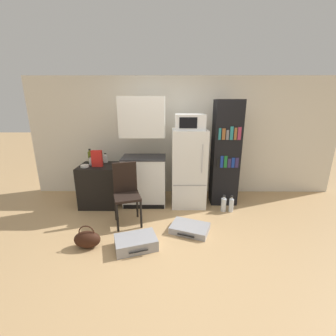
{
  "coord_description": "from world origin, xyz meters",
  "views": [
    {
      "loc": [
        -0.11,
        -2.72,
        1.93
      ],
      "look_at": [
        -0.13,
        0.85,
        0.87
      ],
      "focal_mm": 24.0,
      "sensor_mm": 36.0,
      "label": 1
    }
  ],
  "objects_px": {
    "bottle_olive_oil": "(90,157)",
    "suitcase_large_flat": "(190,228)",
    "refrigerator": "(189,168)",
    "suitcase_small_flat": "(136,242)",
    "bowl": "(85,166)",
    "microwave": "(190,122)",
    "bookshelf": "(225,154)",
    "water_bottle_front": "(231,205)",
    "handbag": "(87,239)",
    "kitchen_hutch": "(144,157)",
    "water_bottle_middle": "(224,204)",
    "chair": "(126,188)",
    "bottle_clear_short": "(91,161)",
    "side_table": "(100,185)",
    "bottle_milk_white": "(105,158)",
    "cereal_box": "(97,159)"
  },
  "relations": [
    {
      "from": "bottle_olive_oil",
      "to": "suitcase_large_flat",
      "type": "xyz_separation_m",
      "value": [
        1.86,
        -1.19,
        -0.85
      ]
    },
    {
      "from": "refrigerator",
      "to": "handbag",
      "type": "bearing_deg",
      "value": -137.03
    },
    {
      "from": "microwave",
      "to": "handbag",
      "type": "height_order",
      "value": "microwave"
    },
    {
      "from": "suitcase_large_flat",
      "to": "water_bottle_front",
      "type": "bearing_deg",
      "value": 59.78
    },
    {
      "from": "microwave",
      "to": "bottle_clear_short",
      "type": "xyz_separation_m",
      "value": [
        -1.83,
        0.01,
        -0.73
      ]
    },
    {
      "from": "kitchen_hutch",
      "to": "cereal_box",
      "type": "relative_size",
      "value": 6.73
    },
    {
      "from": "water_bottle_front",
      "to": "side_table",
      "type": "bearing_deg",
      "value": 172.89
    },
    {
      "from": "bowl",
      "to": "suitcase_large_flat",
      "type": "xyz_separation_m",
      "value": [
        1.85,
        -0.83,
        -0.76
      ]
    },
    {
      "from": "bottle_olive_oil",
      "to": "chair",
      "type": "height_order",
      "value": "bottle_olive_oil"
    },
    {
      "from": "side_table",
      "to": "cereal_box",
      "type": "relative_size",
      "value": 2.63
    },
    {
      "from": "microwave",
      "to": "water_bottle_front",
      "type": "height_order",
      "value": "microwave"
    },
    {
      "from": "handbag",
      "to": "chair",
      "type": "bearing_deg",
      "value": 59.44
    },
    {
      "from": "cereal_box",
      "to": "water_bottle_front",
      "type": "height_order",
      "value": "cereal_box"
    },
    {
      "from": "bowl",
      "to": "suitcase_large_flat",
      "type": "distance_m",
      "value": 2.17
    },
    {
      "from": "side_table",
      "to": "cereal_box",
      "type": "xyz_separation_m",
      "value": [
        0.02,
        -0.08,
        0.54
      ]
    },
    {
      "from": "bookshelf",
      "to": "bottle_olive_oil",
      "type": "distance_m",
      "value": 2.61
    },
    {
      "from": "bottle_olive_oil",
      "to": "water_bottle_middle",
      "type": "xyz_separation_m",
      "value": [
        2.54,
        -0.51,
        -0.77
      ]
    },
    {
      "from": "side_table",
      "to": "bottle_olive_oil",
      "type": "height_order",
      "value": "bottle_olive_oil"
    },
    {
      "from": "kitchen_hutch",
      "to": "bottle_clear_short",
      "type": "distance_m",
      "value": 0.99
    },
    {
      "from": "suitcase_small_flat",
      "to": "microwave",
      "type": "bearing_deg",
      "value": 41.31
    },
    {
      "from": "side_table",
      "to": "chair",
      "type": "xyz_separation_m",
      "value": [
        0.64,
        -0.65,
        0.19
      ]
    },
    {
      "from": "kitchen_hutch",
      "to": "suitcase_large_flat",
      "type": "height_order",
      "value": "kitchen_hutch"
    },
    {
      "from": "refrigerator",
      "to": "suitcase_large_flat",
      "type": "relative_size",
      "value": 2.18
    },
    {
      "from": "cereal_box",
      "to": "water_bottle_middle",
      "type": "bearing_deg",
      "value": -5.04
    },
    {
      "from": "refrigerator",
      "to": "suitcase_large_flat",
      "type": "height_order",
      "value": "refrigerator"
    },
    {
      "from": "cereal_box",
      "to": "chair",
      "type": "height_order",
      "value": "cereal_box"
    },
    {
      "from": "bottle_olive_oil",
      "to": "water_bottle_front",
      "type": "height_order",
      "value": "bottle_olive_oil"
    },
    {
      "from": "microwave",
      "to": "bottle_olive_oil",
      "type": "xyz_separation_m",
      "value": [
        -1.91,
        0.21,
        -0.69
      ]
    },
    {
      "from": "refrigerator",
      "to": "water_bottle_front",
      "type": "xyz_separation_m",
      "value": [
        0.76,
        -0.33,
        -0.59
      ]
    },
    {
      "from": "suitcase_large_flat",
      "to": "water_bottle_front",
      "type": "height_order",
      "value": "water_bottle_front"
    },
    {
      "from": "refrigerator",
      "to": "suitcase_large_flat",
      "type": "distance_m",
      "value": 1.19
    },
    {
      "from": "bottle_olive_oil",
      "to": "bowl",
      "type": "xyz_separation_m",
      "value": [
        0.01,
        -0.35,
        -0.09
      ]
    },
    {
      "from": "side_table",
      "to": "bottle_milk_white",
      "type": "xyz_separation_m",
      "value": [
        0.09,
        0.22,
        0.47
      ]
    },
    {
      "from": "bottle_milk_white",
      "to": "chair",
      "type": "bearing_deg",
      "value": -57.79
    },
    {
      "from": "microwave",
      "to": "water_bottle_middle",
      "type": "relative_size",
      "value": 1.67
    },
    {
      "from": "refrigerator",
      "to": "cereal_box",
      "type": "relative_size",
      "value": 4.84
    },
    {
      "from": "suitcase_small_flat",
      "to": "refrigerator",
      "type": "bearing_deg",
      "value": 41.32
    },
    {
      "from": "handbag",
      "to": "water_bottle_front",
      "type": "bearing_deg",
      "value": 25.24
    },
    {
      "from": "bottle_olive_oil",
      "to": "chair",
      "type": "distance_m",
      "value": 1.26
    },
    {
      "from": "kitchen_hutch",
      "to": "chair",
      "type": "relative_size",
      "value": 2.02
    },
    {
      "from": "side_table",
      "to": "bottle_milk_white",
      "type": "bearing_deg",
      "value": 68.54
    },
    {
      "from": "suitcase_large_flat",
      "to": "suitcase_small_flat",
      "type": "height_order",
      "value": "suitcase_small_flat"
    },
    {
      "from": "bottle_olive_oil",
      "to": "handbag",
      "type": "height_order",
      "value": "bottle_olive_oil"
    },
    {
      "from": "suitcase_small_flat",
      "to": "water_bottle_middle",
      "type": "relative_size",
      "value": 2.06
    },
    {
      "from": "bookshelf",
      "to": "water_bottle_middle",
      "type": "relative_size",
      "value": 6.32
    },
    {
      "from": "refrigerator",
      "to": "microwave",
      "type": "xyz_separation_m",
      "value": [
        -0.0,
        -0.0,
        0.86
      ]
    },
    {
      "from": "bookshelf",
      "to": "bowl",
      "type": "xyz_separation_m",
      "value": [
        -2.59,
        -0.25,
        -0.18
      ]
    },
    {
      "from": "suitcase_large_flat",
      "to": "handbag",
      "type": "xyz_separation_m",
      "value": [
        -1.44,
        -0.41,
        0.07
      ]
    },
    {
      "from": "chair",
      "to": "bowl",
      "type": "bearing_deg",
      "value": 130.76
    },
    {
      "from": "bookshelf",
      "to": "suitcase_small_flat",
      "type": "relative_size",
      "value": 3.07
    }
  ]
}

